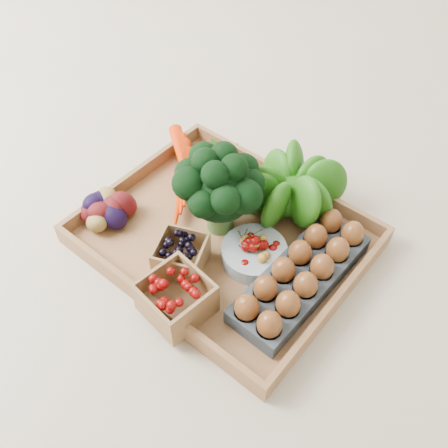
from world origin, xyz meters
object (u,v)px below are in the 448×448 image
Objects in this scene: tray at (224,240)px; egg_carton at (301,278)px; broccoli at (220,202)px; cherry_bowl at (254,254)px.

egg_carton is (0.19, 0.00, 0.03)m from tray.
broccoli is 0.13m from cherry_bowl.
tray is 0.09m from cherry_bowl.
tray is 0.09m from broccoli.
broccoli is 0.58× the size of egg_carton.
cherry_bowl is 0.41× the size of egg_carton.
broccoli is (-0.03, 0.02, 0.08)m from tray.
tray is 4.12× the size of cherry_bowl.
broccoli reaches higher than cherry_bowl.
broccoli reaches higher than egg_carton.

